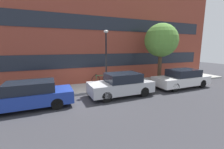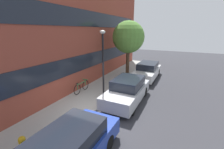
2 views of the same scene
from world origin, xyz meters
The scene contains 9 objects.
ground_plane centered at (0.00, 0.00, 0.00)m, with size 56.00×56.00×0.00m, color #333338.
sidewalk_strip centered at (0.00, 1.32, 0.07)m, with size 28.00×2.65×0.15m.
rowhouse_facade centered at (0.00, 3.09, 4.60)m, with size 28.00×1.02×9.17m.
parked_car_silver centered at (1.88, -1.05, 0.73)m, with size 4.13×1.77×1.47m.
parked_car_white centered at (7.16, -1.05, 0.71)m, with size 4.47×1.76×1.42m.
fire_hydrant centered at (-3.74, 0.54, 0.55)m, with size 0.56×0.31×0.79m.
bicycle centered at (1.61, 2.17, 0.54)m, with size 1.64×0.44×0.79m.
street_tree centered at (6.33, 0.58, 3.65)m, with size 2.73×2.73×4.90m.
lamp_post centered at (1.36, 0.30, 2.72)m, with size 0.32×0.32×4.11m.
Camera 2 is at (-6.13, -3.89, 4.25)m, focal length 24.00 mm.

